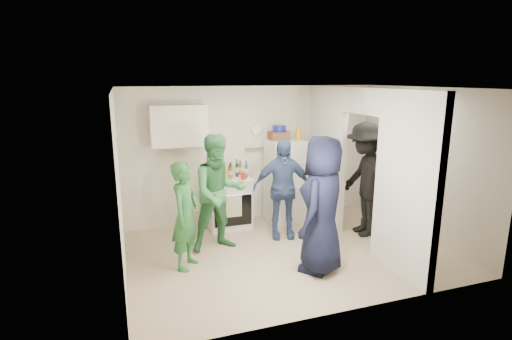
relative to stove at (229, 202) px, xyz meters
The scene contains 37 objects.
floor 1.56m from the stove, 66.71° to the right, with size 4.80×4.80×0.00m, color tan.
wall_back 1.04m from the stove, 29.22° to the left, with size 4.80×4.80×0.00m, color silver.
wall_front 3.23m from the stove, 79.12° to the right, with size 4.80×4.80×0.00m, color silver.
wall_left 2.41m from the stove, 142.88° to the right, with size 3.40×3.40×0.00m, color silver.
wall_right 3.38m from the stove, 24.62° to the right, with size 3.40×3.40×0.00m, color silver.
ceiling 2.53m from the stove, 66.71° to the right, with size 4.80×4.80×0.00m, color white.
partition_pier_back 1.98m from the stove, ahead, with size 0.12×1.20×2.50m, color silver.
partition_pier_front 3.15m from the stove, 54.07° to the right, with size 0.12×1.20×2.50m, color silver.
partition_header 2.91m from the stove, 37.43° to the right, with size 0.12×1.00×0.40m, color silver.
stove is the anchor object (origin of this frame).
upper_cabinet 1.62m from the stove, 169.51° to the left, with size 0.95×0.34×0.70m, color silver.
fridge 1.12m from the stove, ahead, with size 0.63×0.61×1.54m, color silver.
wicker_basket 1.51m from the stove, ahead, with size 0.35×0.25×0.15m, color brown.
blue_bowl 1.61m from the stove, ahead, with size 0.24×0.24×0.11m, color navy.
yellow_cup_stack_top 1.77m from the stove, ahead, with size 0.09×0.09×0.25m, color #EFA714.
wall_clock 1.43m from the stove, 25.85° to the left, with size 0.22×0.22×0.03m, color white.
spice_shelf 1.11m from the stove, 25.39° to the left, with size 0.35×0.08×0.03m, color olive.
nook_window 3.41m from the stove, 21.50° to the right, with size 0.03×0.70×0.80m, color black.
nook_window_frame 3.40m from the stove, 21.60° to the right, with size 0.04×0.76×0.86m, color white.
nook_valance 3.51m from the stove, 21.77° to the right, with size 0.04×0.82×0.18m, color white.
yellow_cup_stack_stove 0.63m from the stove, 118.61° to the right, with size 0.09×0.09×0.25m, color orange.
red_cup 0.59m from the stove, 42.27° to the right, with size 0.09×0.09×0.12m, color red.
person_green_left 1.70m from the stove, 125.61° to the right, with size 0.56×0.37×1.54m, color #2E7437.
person_green_center 1.07m from the stove, 112.97° to the right, with size 0.88×0.69×1.82m, color #367C42.
person_denim 1.12m from the stove, 45.85° to the right, with size 0.99×0.41×1.69m, color #3A527E.
person_navy 2.24m from the stove, 68.91° to the right, with size 0.93×0.61×1.90m, color black.
person_nook 2.42m from the stove, 27.27° to the right, with size 1.25×0.72×1.94m, color black.
bottle_a 0.68m from the stove, 152.82° to the left, with size 0.08×0.08×0.31m, color maroon.
bottle_b 0.65m from the stove, 155.90° to the right, with size 0.08×0.08×0.32m, color #1A4F1C.
bottle_c 0.62m from the stove, 120.98° to the left, with size 0.06×0.06×0.28m, color silver.
bottle_d 0.59m from the stove, 61.97° to the right, with size 0.08×0.08×0.26m, color brown.
bottle_e 0.61m from the stove, 59.42° to the left, with size 0.07×0.07×0.24m, color #9499A4.
bottle_f 0.64m from the stove, ahead, with size 0.06×0.06×0.32m, color #123419.
bottle_g 0.66m from the stove, 30.43° to the left, with size 0.07×0.07×0.26m, color brown.
bottle_h 0.70m from the stove, 159.34° to the right, with size 0.08×0.08×0.31m, color silver.
bottle_i 0.59m from the stove, 56.36° to the left, with size 0.06×0.06×0.24m, color #592A0F.
bottle_j 0.69m from the stove, 20.17° to the right, with size 0.06×0.06×0.31m, color #22633B.
Camera 1 is at (-2.32, -5.29, 2.64)m, focal length 28.00 mm.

